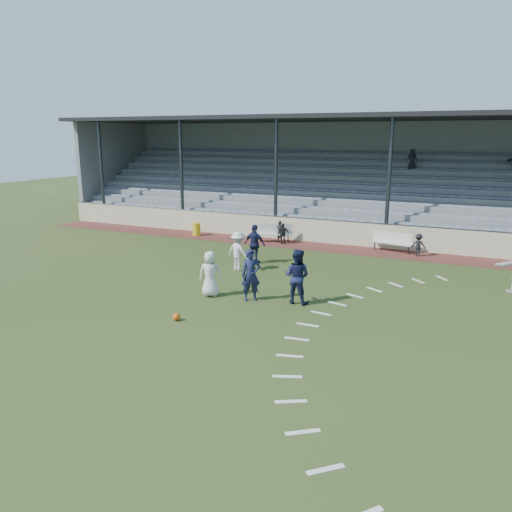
# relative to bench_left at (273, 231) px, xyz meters

# --- Properties ---
(ground) EXTENTS (90.00, 90.00, 0.00)m
(ground) POSITION_rel_bench_left_xyz_m (2.70, -10.59, -0.58)
(ground) COLOR #2E3D19
(ground) RESTS_ON ground
(cinder_track) EXTENTS (34.00, 2.00, 0.02)m
(cinder_track) POSITION_rel_bench_left_xyz_m (2.70, -0.09, -0.57)
(cinder_track) COLOR #532521
(cinder_track) RESTS_ON ground
(retaining_wall) EXTENTS (34.00, 0.18, 1.20)m
(retaining_wall) POSITION_rel_bench_left_xyz_m (2.70, 0.96, 0.02)
(retaining_wall) COLOR beige
(retaining_wall) RESTS_ON ground
(bench_left) EXTENTS (2.00, 1.19, 0.95)m
(bench_left) POSITION_rel_bench_left_xyz_m (0.00, 0.00, 0.00)
(bench_left) COLOR beige
(bench_left) RESTS_ON cinder_track
(bench_right) EXTENTS (2.04, 0.83, 0.95)m
(bench_right) POSITION_rel_bench_left_xyz_m (6.15, 0.34, 0.00)
(bench_right) COLOR beige
(bench_right) RESTS_ON cinder_track
(trash_bin) EXTENTS (0.44, 0.44, 0.71)m
(trash_bin) POSITION_rel_bench_left_xyz_m (-4.61, -0.19, -0.21)
(trash_bin) COLOR gold
(trash_bin) RESTS_ON cinder_track
(football) EXTENTS (0.24, 0.24, 0.24)m
(football) POSITION_rel_bench_left_xyz_m (1.75, -11.92, -0.46)
(football) COLOR #C6500B
(football) RESTS_ON ground
(player_white_lead) EXTENTS (0.94, 0.79, 1.63)m
(player_white_lead) POSITION_rel_bench_left_xyz_m (1.51, -9.37, 0.23)
(player_white_lead) COLOR silver
(player_white_lead) RESTS_ON ground
(player_navy_lead) EXTENTS (0.79, 0.73, 1.81)m
(player_navy_lead) POSITION_rel_bench_left_xyz_m (3.01, -9.20, 0.32)
(player_navy_lead) COLOR #161B3E
(player_navy_lead) RESTS_ON ground
(player_navy_mid) EXTENTS (0.94, 0.75, 1.88)m
(player_navy_mid) POSITION_rel_bench_left_xyz_m (4.53, -8.80, 0.35)
(player_navy_mid) COLOR #161B3E
(player_navy_mid) RESTS_ON ground
(player_white_wing) EXTENTS (1.19, 0.87, 1.65)m
(player_white_wing) POSITION_rel_bench_left_xyz_m (0.86, -5.87, 0.24)
(player_white_wing) COLOR silver
(player_white_wing) RESTS_ON ground
(player_navy_wing) EXTENTS (1.07, 0.56, 1.74)m
(player_navy_wing) POSITION_rel_bench_left_xyz_m (0.99, -4.48, 0.29)
(player_navy_wing) COLOR #161B3E
(player_navy_wing) RESTS_ON ground
(sub_left_near) EXTENTS (0.48, 0.38, 1.16)m
(sub_left_near) POSITION_rel_bench_left_xyz_m (0.40, 0.01, 0.02)
(sub_left_near) COLOR black
(sub_left_near) RESTS_ON cinder_track
(sub_left_far) EXTENTS (0.67, 0.35, 1.09)m
(sub_left_far) POSITION_rel_bench_left_xyz_m (0.67, -0.24, -0.02)
(sub_left_far) COLOR black
(sub_left_far) RESTS_ON cinder_track
(sub_right) EXTENTS (0.73, 0.47, 1.06)m
(sub_right) POSITION_rel_bench_left_xyz_m (7.44, -0.13, -0.03)
(sub_right) COLOR black
(sub_right) RESTS_ON cinder_track
(grandstand) EXTENTS (34.60, 9.00, 6.61)m
(grandstand) POSITION_rel_bench_left_xyz_m (2.70, 5.67, 1.62)
(grandstand) COLOR gray
(grandstand) RESTS_ON ground
(penalty_arc) EXTENTS (3.89, 14.63, 0.01)m
(penalty_arc) POSITION_rel_bench_left_xyz_m (6.82, -10.59, -0.58)
(penalty_arc) COLOR silver
(penalty_arc) RESTS_ON ground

